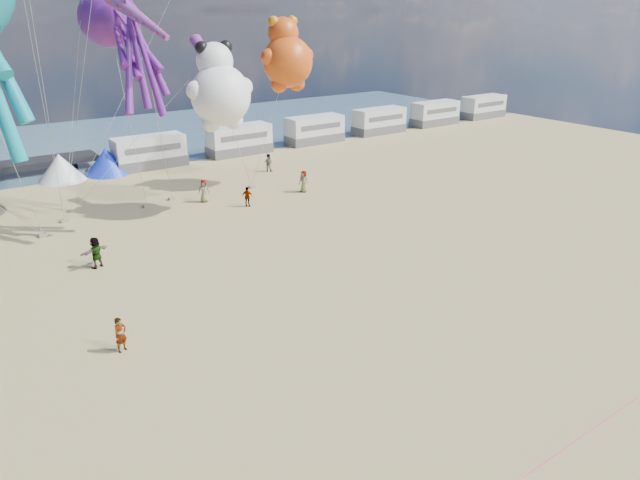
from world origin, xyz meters
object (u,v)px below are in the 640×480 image
Objects in this scene: beachgoer_3 at (248,197)px; standing_person at (121,335)px; motorhome_3 at (379,121)px; sandbag_c at (252,187)px; sandbag_a at (43,235)px; sandbag_d at (172,198)px; windsock_mid at (138,17)px; windsock_right at (208,59)px; motorhome_5 at (483,107)px; beachgoer_6 at (304,181)px; motorhome_4 at (435,113)px; sandbag_b at (147,206)px; tent_white at (60,167)px; beachgoer_4 at (96,252)px; tent_blue at (107,161)px; beachgoer_1 at (268,163)px; motorhome_0 at (149,152)px; motorhome_1 at (239,140)px; kite_octopus_purple at (109,18)px; kite_teddy_orange at (288,62)px; sandbag_e at (65,221)px; motorhome_2 at (315,130)px; beachgoer_0 at (204,191)px; kite_panda at (221,95)px.

standing_person is at bearing 91.22° from beachgoer_3.
motorhome_3 is 26.56m from sandbag_c.
sandbag_d is (10.00, 2.72, 0.00)m from sandbag_a.
windsock_mid reaches higher than windsock_right.
motorhome_5 reaches higher than sandbag_c.
motorhome_4 is at bearing 90.46° from beachgoer_6.
tent_white is at bearing 107.41° from sandbag_b.
motorhome_5 reaches higher than beachgoer_4.
sandbag_b is at bearing -132.13° from beachgoer_6.
motorhome_3 reaches higher than tent_blue.
sandbag_a is 7.98m from sandbag_b.
beachgoer_1 is 5.54m from sandbag_c.
tent_white is at bearing 25.35° from beachgoer_1.
standing_person reaches higher than sandbag_a.
motorhome_0 is 38.00m from motorhome_4.
windsock_mid is at bearing -28.60° from sandbag_a.
motorhome_1 is 13.20× the size of sandbag_a.
tent_white is 4.00m from tent_blue.
sandbag_b is 13.41m from kite_octopus_purple.
motorhome_5 reaches higher than standing_person.
motorhome_5 is 1.65× the size of tent_blue.
tent_white reaches higher than standing_person.
tent_blue reaches higher than beachgoer_4.
kite_octopus_purple reaches higher than sandbag_c.
kite_teddy_orange is at bearing 132.47° from beachgoer_1.
sandbag_c is 14.92m from sandbag_e.
sandbag_e is (-29.30, -11.29, -1.39)m from motorhome_2.
beachgoer_6 is 3.60× the size of sandbag_d.
windsock_right is (8.20, -14.21, 9.59)m from tent_white.
motorhome_3 is 1.00× the size of motorhome_5.
beachgoer_6 is (-11.38, -14.98, -0.60)m from motorhome_2.
windsock_mid is at bearing -116.55° from sandbag_d.
tent_blue is 0.58× the size of kite_teddy_orange.
beachgoer_6 is at bearing -11.64° from sandbag_e.
beachgoer_1 is (-19.99, -7.66, -0.68)m from motorhome_3.
motorhome_0 is 18.19m from sandbag_a.
beachgoer_6 is at bearing 16.24° from standing_person.
motorhome_3 is 4.00× the size of beachgoer_1.
standing_person is (-21.53, -30.18, -0.68)m from motorhome_1.
sandbag_e is 15.26m from windsock_right.
motorhome_4 is at bearing 0.00° from motorhome_0.
motorhome_3 is at bearing 9.07° from kite_octopus_purple.
motorhome_5 is 58.91m from sandbag_e.
kite_panda is at bearing -48.08° from beachgoer_0.
motorhome_1 is 22.46m from kite_octopus_purple.
kite_panda is 2.75m from windsock_right.
sandbag_e is at bearing -127.43° from beachgoer_6.
motorhome_3 reaches higher than beachgoer_0.
tent_blue is 17.81m from kite_panda.
kite_octopus_purple is (-5.28, 1.07, 12.58)m from beachgoer_0.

